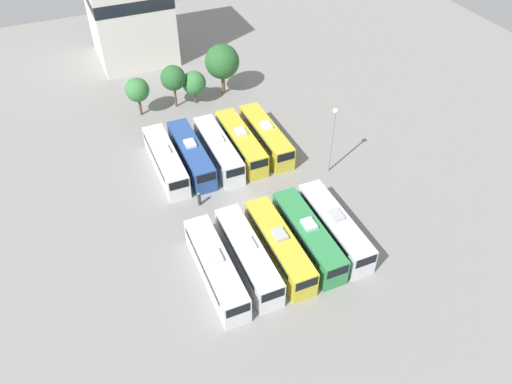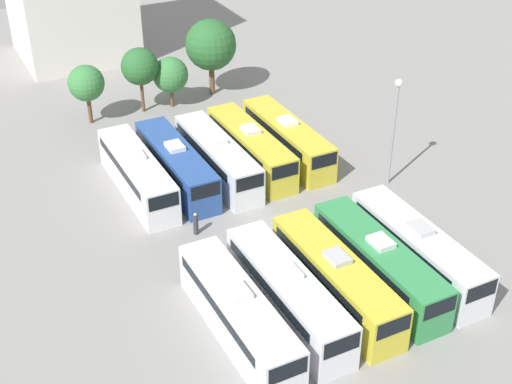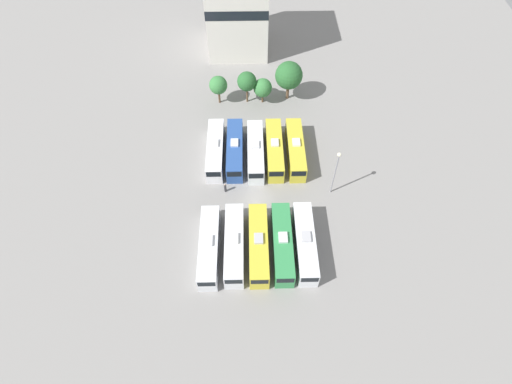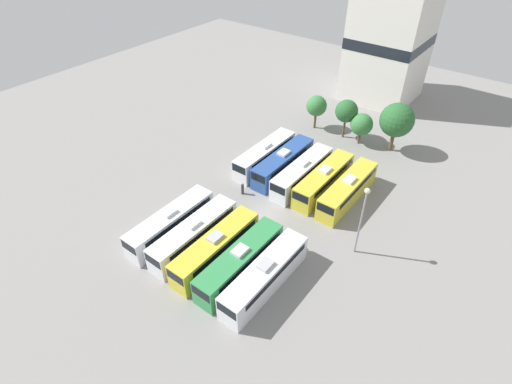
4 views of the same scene
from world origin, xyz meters
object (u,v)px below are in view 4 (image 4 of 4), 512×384
(bus_8, at_px, (324,179))
(depot_building, at_px, (389,46))
(bus_5, at_px, (265,154))
(light_pole, at_px, (363,211))
(bus_3, at_px, (241,261))
(tree_1, at_px, (347,111))
(tree_2, at_px, (362,125))
(bus_4, at_px, (265,275))
(bus_2, at_px, (216,247))
(tree_3, at_px, (397,120))
(bus_1, at_px, (194,234))
(bus_7, at_px, (302,172))
(bus_0, at_px, (171,222))
(worker_person, at_px, (243,189))
(bus_9, at_px, (348,189))
(bus_6, at_px, (283,162))
(tree_0, at_px, (317,106))

(bus_8, relative_size, depot_building, 0.62)
(bus_5, distance_m, light_pole, 19.92)
(bus_3, bearing_deg, tree_1, 98.38)
(tree_2, xyz_separation_m, depot_building, (-4.49, 17.79, 6.19))
(bus_4, relative_size, bus_5, 1.00)
(bus_2, height_order, bus_8, same)
(tree_2, bearing_deg, bus_2, -92.71)
(bus_5, xyz_separation_m, tree_1, (5.23, 13.71, 2.79))
(bus_2, height_order, tree_3, tree_3)
(bus_1, bearing_deg, bus_7, 79.41)
(bus_8, bearing_deg, bus_0, -118.69)
(bus_2, xyz_separation_m, tree_1, (-1.35, 31.33, 2.79))
(bus_0, distance_m, worker_person, 10.78)
(tree_2, relative_size, tree_3, 0.65)
(tree_2, height_order, tree_3, tree_3)
(bus_3, height_order, tree_2, tree_2)
(bus_2, distance_m, tree_2, 31.17)
(bus_0, height_order, tree_1, tree_1)
(bus_9, height_order, tree_2, tree_2)
(bus_4, relative_size, bus_7, 1.00)
(tree_2, bearing_deg, depot_building, 104.16)
(bus_3, bearing_deg, worker_person, 128.15)
(bus_0, relative_size, worker_person, 6.72)
(bus_6, height_order, tree_0, tree_0)
(tree_0, bearing_deg, bus_6, -77.44)
(tree_0, bearing_deg, bus_5, -90.54)
(bus_3, xyz_separation_m, bus_9, (3.17, 17.40, 0.00))
(bus_0, distance_m, bus_4, 13.02)
(bus_8, distance_m, worker_person, 10.61)
(bus_0, bearing_deg, bus_5, 89.68)
(bus_8, height_order, depot_building, depot_building)
(light_pole, bearing_deg, worker_person, 178.42)
(tree_3, bearing_deg, bus_4, -89.65)
(bus_8, distance_m, tree_3, 15.35)
(light_pole, bearing_deg, bus_2, -138.69)
(bus_5, relative_size, bus_9, 1.00)
(bus_9, distance_m, worker_person, 13.34)
(bus_0, xyz_separation_m, depot_building, (3.67, 49.07, 7.73))
(bus_1, distance_m, bus_2, 3.29)
(tree_0, relative_size, tree_2, 1.12)
(bus_0, bearing_deg, depot_building, 85.73)
(bus_0, xyz_separation_m, bus_1, (3.39, 0.27, 0.00))
(depot_building, bearing_deg, bus_2, -86.47)
(tree_2, bearing_deg, worker_person, -106.97)
(bus_8, xyz_separation_m, tree_2, (-1.52, 13.60, 1.54))
(depot_building, bearing_deg, bus_1, -90.32)
(bus_9, relative_size, worker_person, 6.72)
(bus_1, height_order, light_pole, light_pole)
(bus_1, height_order, tree_2, tree_2)
(bus_1, xyz_separation_m, tree_2, (4.76, 31.02, 1.54))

